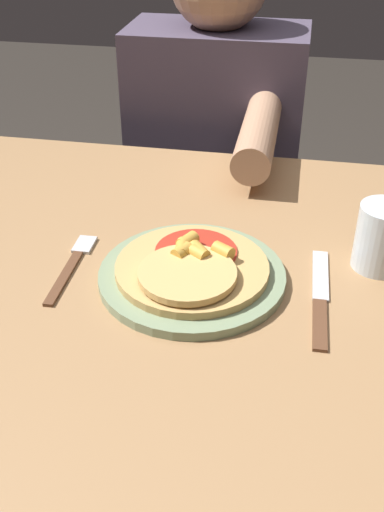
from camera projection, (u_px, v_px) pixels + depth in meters
The scene contains 7 objects.
dining_table at pixel (203, 336), 0.91m from camera, with size 1.19×0.86×0.75m.
plate at pixel (192, 276), 0.84m from camera, with size 0.26×0.26×0.01m.
pizza at pixel (192, 267), 0.83m from camera, with size 0.21×0.21×0.04m.
fork at pixel (73, 263), 0.87m from camera, with size 0.03×0.18×0.00m.
knife at pixel (320, 298), 0.81m from camera, with size 0.02×0.22×0.00m.
drinking_glass at pixel (382, 237), 0.85m from camera, with size 0.07×0.07×0.10m.
person_diner at pixel (216, 147), 1.44m from camera, with size 0.40×0.52×1.14m.
Camera 1 is at (0.11, -0.68, 1.25)m, focal length 42.00 mm.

